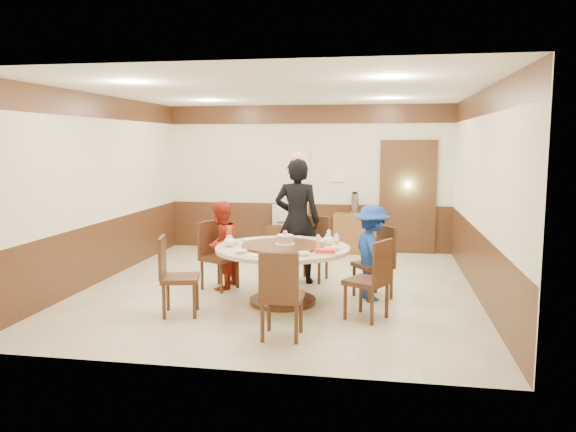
% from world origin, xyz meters
% --- Properties ---
extents(room, '(6.00, 6.04, 2.84)m').
position_xyz_m(room, '(0.01, 0.01, 1.08)').
color(room, beige).
rests_on(room, ground).
extents(banquet_table, '(1.75, 1.75, 0.78)m').
position_xyz_m(banquet_table, '(0.18, -0.76, 0.53)').
color(banquet_table, '#422514').
rests_on(banquet_table, ground).
extents(chair_0, '(0.62, 0.61, 0.97)m').
position_xyz_m(chair_0, '(1.35, -0.29, 0.30)').
color(chair_0, '#422514').
rests_on(chair_0, ground).
extents(chair_1, '(0.52, 0.53, 0.97)m').
position_xyz_m(chair_1, '(0.40, 0.52, 0.30)').
color(chair_1, '#422514').
rests_on(chair_1, ground).
extents(chair_2, '(0.59, 0.58, 0.97)m').
position_xyz_m(chair_2, '(-0.86, -0.20, 0.30)').
color(chair_2, '#422514').
rests_on(chair_2, ground).
extents(chair_3, '(0.54, 0.53, 0.97)m').
position_xyz_m(chair_3, '(-0.99, -1.47, 0.30)').
color(chair_3, '#422514').
rests_on(chair_3, ground).
extents(chair_4, '(0.45, 0.46, 0.97)m').
position_xyz_m(chair_4, '(0.40, -2.07, 0.30)').
color(chair_4, '#422514').
rests_on(chair_4, ground).
extents(chair_5, '(0.60, 0.60, 0.97)m').
position_xyz_m(chair_5, '(1.30, -1.25, 0.30)').
color(chair_5, '#422514').
rests_on(chair_5, ground).
extents(person_standing, '(0.69, 0.46, 1.86)m').
position_xyz_m(person_standing, '(0.19, 0.37, 0.93)').
color(person_standing, black).
rests_on(person_standing, ground).
extents(person_red, '(0.54, 0.66, 1.26)m').
position_xyz_m(person_red, '(-0.83, -0.17, 0.63)').
color(person_red, '#A52916').
rests_on(person_red, ground).
extents(person_blue, '(0.75, 0.94, 1.28)m').
position_xyz_m(person_blue, '(1.32, -0.39, 0.64)').
color(person_blue, navy).
rests_on(person_blue, ground).
extents(birthday_cake, '(0.26, 0.26, 0.18)m').
position_xyz_m(birthday_cake, '(0.21, -0.74, 0.84)').
color(birthday_cake, white).
rests_on(birthday_cake, banquet_table).
extents(teapot_left, '(0.17, 0.15, 0.13)m').
position_xyz_m(teapot_left, '(-0.51, -0.86, 0.81)').
color(teapot_left, white).
rests_on(teapot_left, banquet_table).
extents(teapot_right, '(0.17, 0.15, 0.13)m').
position_xyz_m(teapot_right, '(0.75, -0.53, 0.81)').
color(teapot_right, white).
rests_on(teapot_right, banquet_table).
extents(bowl_0, '(0.14, 0.14, 0.03)m').
position_xyz_m(bowl_0, '(-0.38, -0.44, 0.77)').
color(bowl_0, white).
rests_on(bowl_0, banquet_table).
extents(bowl_1, '(0.14, 0.14, 0.04)m').
position_xyz_m(bowl_1, '(0.53, -1.28, 0.77)').
color(bowl_1, white).
rests_on(bowl_1, banquet_table).
extents(bowl_2, '(0.16, 0.16, 0.04)m').
position_xyz_m(bowl_2, '(-0.26, -1.27, 0.77)').
color(bowl_2, white).
rests_on(bowl_2, banquet_table).
extents(bowl_3, '(0.15, 0.15, 0.05)m').
position_xyz_m(bowl_3, '(0.86, -0.89, 0.77)').
color(bowl_3, white).
rests_on(bowl_3, banquet_table).
extents(bowl_4, '(0.14, 0.14, 0.04)m').
position_xyz_m(bowl_4, '(-0.48, -0.66, 0.77)').
color(bowl_4, white).
rests_on(bowl_4, banquet_table).
extents(bowl_5, '(0.13, 0.13, 0.04)m').
position_xyz_m(bowl_5, '(0.31, -0.18, 0.77)').
color(bowl_5, white).
rests_on(bowl_5, banquet_table).
extents(saucer_near, '(0.18, 0.18, 0.01)m').
position_xyz_m(saucer_near, '(-0.07, -1.41, 0.76)').
color(saucer_near, white).
rests_on(saucer_near, banquet_table).
extents(saucer_far, '(0.18, 0.18, 0.01)m').
position_xyz_m(saucer_far, '(0.63, -0.26, 0.76)').
color(saucer_far, white).
rests_on(saucer_far, banquet_table).
extents(shrimp_platter, '(0.30, 0.20, 0.06)m').
position_xyz_m(shrimp_platter, '(0.77, -1.15, 0.78)').
color(shrimp_platter, white).
rests_on(shrimp_platter, banquet_table).
extents(bottle_0, '(0.06, 0.06, 0.16)m').
position_xyz_m(bottle_0, '(0.64, -0.80, 0.83)').
color(bottle_0, white).
rests_on(bottle_0, banquet_table).
extents(bottle_1, '(0.06, 0.06, 0.16)m').
position_xyz_m(bottle_1, '(0.87, -0.69, 0.83)').
color(bottle_1, white).
rests_on(bottle_1, banquet_table).
extents(bottle_2, '(0.06, 0.06, 0.16)m').
position_xyz_m(bottle_2, '(0.74, -0.36, 0.83)').
color(bottle_2, white).
rests_on(bottle_2, banquet_table).
extents(tv_stand, '(0.85, 0.45, 0.50)m').
position_xyz_m(tv_stand, '(-0.32, 2.75, 0.25)').
color(tv_stand, '#422514').
rests_on(tv_stand, ground).
extents(television, '(0.70, 0.10, 0.40)m').
position_xyz_m(television, '(-0.32, 2.75, 0.70)').
color(television, gray).
rests_on(television, tv_stand).
extents(side_cabinet, '(0.80, 0.40, 0.75)m').
position_xyz_m(side_cabinet, '(0.93, 2.78, 0.38)').
color(side_cabinet, brown).
rests_on(side_cabinet, ground).
extents(thermos, '(0.15, 0.15, 0.38)m').
position_xyz_m(thermos, '(0.92, 2.78, 0.94)').
color(thermos, silver).
rests_on(thermos, side_cabinet).
extents(notice_left, '(0.25, 0.00, 0.35)m').
position_xyz_m(notice_left, '(-0.10, 2.96, 1.75)').
color(notice_left, white).
rests_on(notice_left, room).
extents(notice_right, '(0.30, 0.00, 0.22)m').
position_xyz_m(notice_right, '(0.55, 2.96, 1.45)').
color(notice_right, white).
rests_on(notice_right, room).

